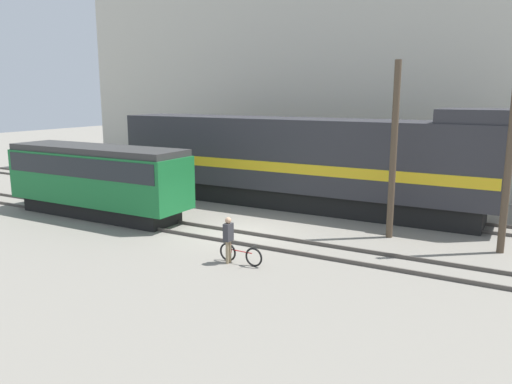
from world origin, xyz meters
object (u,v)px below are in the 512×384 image
(person, at_px, (228,235))
(utility_pole_center, at_px, (509,155))
(utility_pole_left, at_px, (394,151))
(streetcar, at_px, (97,176))
(freight_locomotive, at_px, (297,161))
(bicycle, at_px, (241,254))

(person, relative_size, utility_pole_center, 0.23)
(person, xyz_separation_m, utility_pole_left, (4.07, 5.96, 2.56))
(streetcar, xyz_separation_m, utility_pole_left, (13.20, 3.24, 1.63))
(person, distance_m, utility_pole_center, 10.48)
(freight_locomotive, height_order, bicycle, freight_locomotive)
(utility_pole_center, bearing_deg, streetcar, -169.41)
(person, xyz_separation_m, utility_pole_center, (8.20, 5.96, 2.66))
(streetcar, bearing_deg, utility_pole_center, 10.59)
(freight_locomotive, relative_size, streetcar, 2.07)
(person, bearing_deg, utility_pole_center, 36.02)
(freight_locomotive, distance_m, person, 9.46)
(freight_locomotive, height_order, utility_pole_center, utility_pole_center)
(person, bearing_deg, freight_locomotive, 100.30)
(freight_locomotive, height_order, streetcar, freight_locomotive)
(bicycle, bearing_deg, streetcar, 164.84)
(freight_locomotive, bearing_deg, utility_pole_center, -18.18)
(person, distance_m, utility_pole_left, 7.66)
(freight_locomotive, xyz_separation_m, utility_pole_center, (9.87, -3.24, 1.24))
(bicycle, relative_size, utility_pole_center, 0.24)
(bicycle, height_order, utility_pole_left, utility_pole_left)
(person, relative_size, utility_pole_left, 0.23)
(bicycle, distance_m, utility_pole_center, 10.28)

